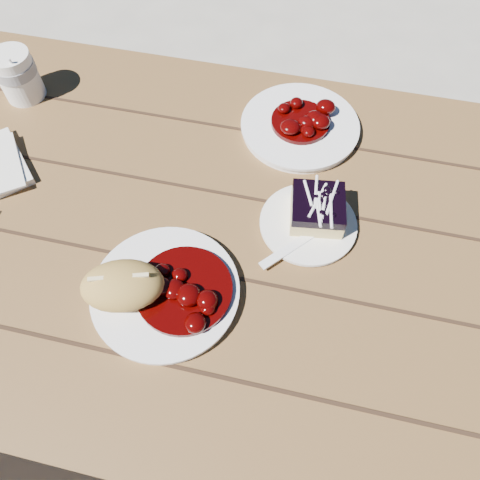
% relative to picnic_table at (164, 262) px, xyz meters
% --- Properties ---
extents(ground, '(60.00, 60.00, 0.00)m').
position_rel_picnic_table_xyz_m(ground, '(0.00, 0.00, -0.59)').
color(ground, '#A39F94').
rests_on(ground, ground).
extents(picnic_table, '(2.00, 1.55, 0.75)m').
position_rel_picnic_table_xyz_m(picnic_table, '(0.00, 0.00, 0.00)').
color(picnic_table, brown).
rests_on(picnic_table, ground).
extents(main_plate, '(0.23, 0.23, 0.02)m').
position_rel_picnic_table_xyz_m(main_plate, '(0.07, -0.13, 0.17)').
color(main_plate, white).
rests_on(main_plate, picnic_table).
extents(goulash_stew, '(0.15, 0.15, 0.04)m').
position_rel_picnic_table_xyz_m(goulash_stew, '(0.10, -0.13, 0.20)').
color(goulash_stew, '#390202').
rests_on(goulash_stew, main_plate).
extents(bread_roll, '(0.14, 0.12, 0.06)m').
position_rel_picnic_table_xyz_m(bread_roll, '(0.01, -0.15, 0.21)').
color(bread_roll, '#B38E44').
rests_on(bread_roll, main_plate).
extents(dessert_plate, '(0.16, 0.16, 0.01)m').
position_rel_picnic_table_xyz_m(dessert_plate, '(0.27, 0.04, 0.17)').
color(dessert_plate, white).
rests_on(dessert_plate, picnic_table).
extents(blueberry_cake, '(0.10, 0.10, 0.05)m').
position_rel_picnic_table_xyz_m(blueberry_cake, '(0.28, 0.06, 0.20)').
color(blueberry_cake, '#E0C87A').
rests_on(blueberry_cake, dessert_plate).
extents(fork_dessert, '(0.12, 0.14, 0.00)m').
position_rel_picnic_table_xyz_m(fork_dessert, '(0.25, -0.01, 0.17)').
color(fork_dessert, white).
rests_on(fork_dessert, dessert_plate).
extents(coffee_cup, '(0.08, 0.08, 0.10)m').
position_rel_picnic_table_xyz_m(coffee_cup, '(-0.35, 0.24, 0.21)').
color(coffee_cup, white).
rests_on(coffee_cup, picnic_table).
extents(second_plate, '(0.22, 0.22, 0.02)m').
position_rel_picnic_table_xyz_m(second_plate, '(0.22, 0.27, 0.17)').
color(second_plate, white).
rests_on(second_plate, picnic_table).
extents(second_stew, '(0.11, 0.11, 0.04)m').
position_rel_picnic_table_xyz_m(second_stew, '(0.22, 0.27, 0.20)').
color(second_stew, '#390202').
rests_on(second_stew, second_plate).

